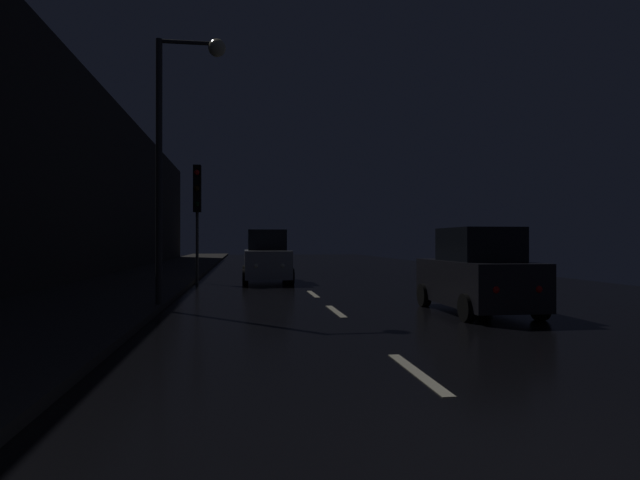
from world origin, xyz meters
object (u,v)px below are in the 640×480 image
traffic_light_far_left (197,198)px  streetlamp_overhead (179,127)px  car_approaching_headlights (267,258)px  car_parked_right_near (477,274)px

traffic_light_far_left → streetlamp_overhead: 8.68m
streetlamp_overhead → car_approaching_headlights: 9.75m
car_approaching_headlights → car_parked_right_near: car_approaching_headlights is taller
streetlamp_overhead → car_parked_right_near: streetlamp_overhead is taller
car_parked_right_near → traffic_light_far_left: bearing=35.7°
car_parked_right_near → car_approaching_headlights: bearing=23.6°
traffic_light_far_left → car_parked_right_near: 12.80m
car_approaching_headlights → car_parked_right_near: 11.26m
streetlamp_overhead → car_parked_right_near: size_ratio=1.69×
traffic_light_far_left → car_parked_right_near: size_ratio=1.20×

